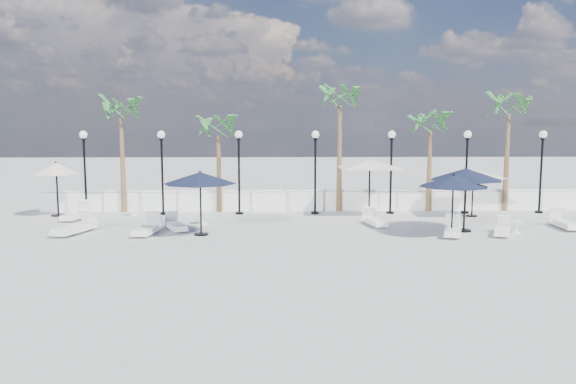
{
  "coord_description": "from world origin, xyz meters",
  "views": [
    {
      "loc": [
        -1.87,
        -19.14,
        4.17
      ],
      "look_at": [
        -1.35,
        2.61,
        1.5
      ],
      "focal_mm": 35.0,
      "sensor_mm": 36.0,
      "label": 1
    }
  ],
  "objects_px": {
    "parasol_navy_mid": "(466,175)",
    "parasol_cream_sq_b": "(474,170)",
    "lounger_1": "(77,214)",
    "lounger_3": "(176,225)",
    "lounger_5": "(503,230)",
    "parasol_navy_right": "(453,181)",
    "lounger_7": "(564,222)",
    "parasol_cream_sq_a": "(370,160)",
    "lounger_4": "(374,221)",
    "parasol_cream_small": "(56,169)",
    "lounger_0": "(74,227)",
    "parasol_navy_left": "(200,178)",
    "lounger_2": "(148,228)",
    "lounger_6": "(453,230)"
  },
  "relations": [
    {
      "from": "lounger_1",
      "to": "parasol_navy_right",
      "type": "relative_size",
      "value": 0.75
    },
    {
      "from": "lounger_2",
      "to": "lounger_3",
      "type": "xyz_separation_m",
      "value": [
        0.9,
        0.79,
        -0.03
      ]
    },
    {
      "from": "lounger_5",
      "to": "parasol_navy_left",
      "type": "distance_m",
      "value": 11.48
    },
    {
      "from": "lounger_2",
      "to": "lounger_1",
      "type": "bearing_deg",
      "value": 146.04
    },
    {
      "from": "lounger_2",
      "to": "lounger_4",
      "type": "distance_m",
      "value": 9.0
    },
    {
      "from": "parasol_navy_right",
      "to": "lounger_5",
      "type": "bearing_deg",
      "value": 3.03
    },
    {
      "from": "lounger_3",
      "to": "parasol_cream_sq_b",
      "type": "distance_m",
      "value": 13.26
    },
    {
      "from": "lounger_6",
      "to": "lounger_7",
      "type": "height_order",
      "value": "lounger_7"
    },
    {
      "from": "lounger_5",
      "to": "parasol_navy_left",
      "type": "bearing_deg",
      "value": -157.01
    },
    {
      "from": "lounger_6",
      "to": "parasol_navy_mid",
      "type": "distance_m",
      "value": 2.27
    },
    {
      "from": "lounger_1",
      "to": "parasol_navy_left",
      "type": "relative_size",
      "value": 0.71
    },
    {
      "from": "lounger_5",
      "to": "parasol_navy_right",
      "type": "relative_size",
      "value": 0.67
    },
    {
      "from": "lounger_0",
      "to": "parasol_navy_right",
      "type": "xyz_separation_m",
      "value": [
        14.17,
        -0.71,
        1.79
      ]
    },
    {
      "from": "parasol_navy_left",
      "to": "parasol_cream_small",
      "type": "xyz_separation_m",
      "value": [
        -7.04,
        4.55,
        -0.02
      ]
    },
    {
      "from": "lounger_7",
      "to": "parasol_navy_right",
      "type": "distance_m",
      "value": 5.47
    },
    {
      "from": "lounger_2",
      "to": "lounger_5",
      "type": "xyz_separation_m",
      "value": [
        13.33,
        -0.46,
        -0.03
      ]
    },
    {
      "from": "lounger_5",
      "to": "lounger_6",
      "type": "relative_size",
      "value": 0.9
    },
    {
      "from": "lounger_2",
      "to": "parasol_navy_right",
      "type": "distance_m",
      "value": 11.52
    },
    {
      "from": "parasol_navy_mid",
      "to": "parasol_cream_sq_b",
      "type": "xyz_separation_m",
      "value": [
        1.55,
        3.49,
        -0.1
      ]
    },
    {
      "from": "parasol_navy_right",
      "to": "parasol_cream_sq_b",
      "type": "height_order",
      "value": "parasol_navy_right"
    },
    {
      "from": "parasol_navy_mid",
      "to": "parasol_cream_sq_b",
      "type": "height_order",
      "value": "parasol_navy_mid"
    },
    {
      "from": "parasol_navy_mid",
      "to": "parasol_navy_right",
      "type": "distance_m",
      "value": 1.19
    },
    {
      "from": "lounger_5",
      "to": "lounger_7",
      "type": "distance_m",
      "value": 3.27
    },
    {
      "from": "parasol_navy_right",
      "to": "lounger_0",
      "type": "bearing_deg",
      "value": 177.13
    },
    {
      "from": "lounger_6",
      "to": "parasol_cream_sq_b",
      "type": "distance_m",
      "value": 5.25
    },
    {
      "from": "lounger_1",
      "to": "lounger_3",
      "type": "height_order",
      "value": "lounger_1"
    },
    {
      "from": "lounger_1",
      "to": "parasol_navy_left",
      "type": "bearing_deg",
      "value": -22.34
    },
    {
      "from": "lounger_1",
      "to": "lounger_7",
      "type": "distance_m",
      "value": 20.34
    },
    {
      "from": "lounger_0",
      "to": "lounger_1",
      "type": "bearing_deg",
      "value": 126.1
    },
    {
      "from": "lounger_6",
      "to": "parasol_navy_right",
      "type": "relative_size",
      "value": 0.74
    },
    {
      "from": "lounger_0",
      "to": "lounger_5",
      "type": "bearing_deg",
      "value": 16.03
    },
    {
      "from": "parasol_navy_mid",
      "to": "parasol_cream_sq_a",
      "type": "height_order",
      "value": "parasol_cream_sq_a"
    },
    {
      "from": "lounger_6",
      "to": "parasol_navy_right",
      "type": "xyz_separation_m",
      "value": [
        -0.06,
        -0.04,
        1.81
      ]
    },
    {
      "from": "lounger_3",
      "to": "parasol_navy_mid",
      "type": "height_order",
      "value": "parasol_navy_mid"
    },
    {
      "from": "parasol_navy_mid",
      "to": "parasol_navy_right",
      "type": "height_order",
      "value": "parasol_navy_mid"
    },
    {
      "from": "parasol_navy_mid",
      "to": "parasol_cream_sq_a",
      "type": "xyz_separation_m",
      "value": [
        -3.01,
        4.07,
        0.31
      ]
    },
    {
      "from": "lounger_7",
      "to": "parasol_navy_right",
      "type": "bearing_deg",
      "value": -162.27
    },
    {
      "from": "lounger_1",
      "to": "lounger_2",
      "type": "height_order",
      "value": "lounger_2"
    },
    {
      "from": "lounger_4",
      "to": "parasol_cream_small",
      "type": "height_order",
      "value": "parasol_cream_small"
    },
    {
      "from": "lounger_5",
      "to": "parasol_navy_mid",
      "type": "xyz_separation_m",
      "value": [
        -1.2,
        0.79,
        2.0
      ]
    },
    {
      "from": "lounger_7",
      "to": "parasol_cream_small",
      "type": "height_order",
      "value": "parasol_cream_small"
    },
    {
      "from": "lounger_5",
      "to": "parasol_navy_right",
      "type": "bearing_deg",
      "value": -152.38
    },
    {
      "from": "lounger_0",
      "to": "lounger_2",
      "type": "bearing_deg",
      "value": 15.31
    },
    {
      "from": "parasol_navy_left",
      "to": "parasol_cream_sq_a",
      "type": "distance_m",
      "value": 8.44
    },
    {
      "from": "parasol_navy_mid",
      "to": "parasol_cream_sq_b",
      "type": "relative_size",
      "value": 0.61
    },
    {
      "from": "lounger_6",
      "to": "parasol_cream_sq_b",
      "type": "bearing_deg",
      "value": 80.78
    },
    {
      "from": "parasol_cream_sq_b",
      "to": "parasol_cream_sq_a",
      "type": "bearing_deg",
      "value": 172.75
    },
    {
      "from": "lounger_7",
      "to": "parasol_cream_sq_b",
      "type": "distance_m",
      "value": 4.42
    },
    {
      "from": "parasol_cream_sq_a",
      "to": "parasol_cream_sq_b",
      "type": "bearing_deg",
      "value": -7.25
    },
    {
      "from": "lounger_2",
      "to": "parasol_navy_left",
      "type": "xyz_separation_m",
      "value": [
        2.02,
        -0.15,
        1.9
      ]
    }
  ]
}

